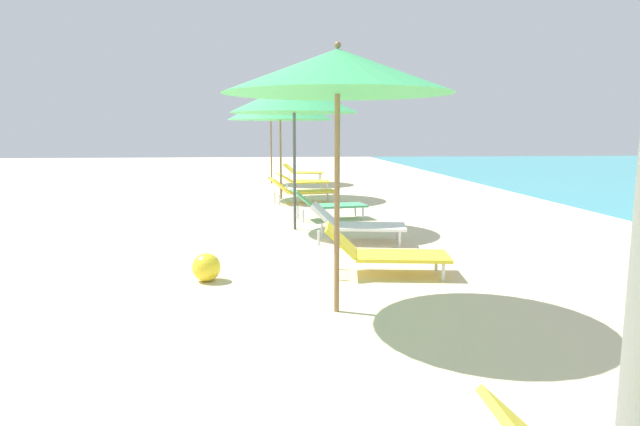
# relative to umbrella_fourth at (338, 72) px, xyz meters

# --- Properties ---
(umbrella_fourth) EXTENTS (2.05, 2.05, 2.44)m
(umbrella_fourth) POSITION_rel_umbrella_fourth_xyz_m (0.00, 0.00, 0.00)
(umbrella_fourth) COLOR olive
(umbrella_fourth) RESTS_ON ground
(lounger_fourth_shoreside) EXTENTS (1.50, 0.78, 0.59)m
(lounger_fourth_shoreside) POSITION_rel_umbrella_fourth_xyz_m (0.71, 1.26, -1.91)
(lounger_fourth_shoreside) COLOR yellow
(lounger_fourth_shoreside) RESTS_ON ground
(umbrella_fifth) EXTENTS (2.17, 2.17, 2.54)m
(umbrella_fifth) POSITION_rel_umbrella_fourth_xyz_m (-0.19, 4.38, 0.04)
(umbrella_fifth) COLOR #4C4C51
(umbrella_fifth) RESTS_ON ground
(lounger_fifth_shoreside) EXTENTS (1.49, 0.79, 0.59)m
(lounger_fifth_shoreside) POSITION_rel_umbrella_fourth_xyz_m (0.49, 5.43, -1.88)
(lounger_fifth_shoreside) COLOR #4CA572
(lounger_fifth_shoreside) RESTS_ON ground
(lounger_fifth_inland) EXTENTS (1.51, 0.90, 0.59)m
(lounger_fifth_inland) POSITION_rel_umbrella_fourth_xyz_m (0.69, 3.18, -1.89)
(lounger_fifth_inland) COLOR white
(lounger_fifth_inland) RESTS_ON ground
(umbrella_sixth) EXTENTS (2.60, 2.60, 2.73)m
(umbrella_sixth) POSITION_rel_umbrella_fourth_xyz_m (-0.33, 8.80, 0.13)
(umbrella_sixth) COLOR olive
(umbrella_sixth) RESTS_ON ground
(lounger_sixth_shoreside) EXTENTS (1.51, 0.95, 0.56)m
(lounger_sixth_shoreside) POSITION_rel_umbrella_fourth_xyz_m (0.29, 10.10, -1.86)
(lounger_sixth_shoreside) COLOR yellow
(lounger_sixth_shoreside) RESTS_ON ground
(lounger_sixth_inland) EXTENTS (1.67, 0.91, 0.62)m
(lounger_sixth_inland) POSITION_rel_umbrella_fourth_xyz_m (0.15, 7.90, -1.87)
(lounger_sixth_inland) COLOR yellow
(lounger_sixth_inland) RESTS_ON ground
(umbrella_farthest) EXTENTS (2.33, 2.33, 2.87)m
(umbrella_farthest) POSITION_rel_umbrella_fourth_xyz_m (-0.55, 12.97, 0.36)
(umbrella_farthest) COLOR olive
(umbrella_farthest) RESTS_ON ground
(lounger_farthest_shoreside) EXTENTS (1.47, 0.91, 0.58)m
(lounger_farthest_shoreside) POSITION_rel_umbrella_fourth_xyz_m (0.53, 14.07, -1.88)
(lounger_farthest_shoreside) COLOR yellow
(lounger_farthest_shoreside) RESTS_ON ground
(beach_ball) EXTENTS (0.32, 0.32, 0.32)m
(beach_ball) POSITION_rel_umbrella_fourth_xyz_m (-1.33, 1.17, -2.03)
(beach_ball) COLOR yellow
(beach_ball) RESTS_ON ground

